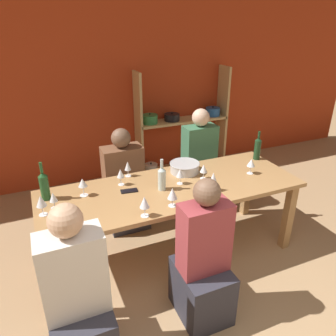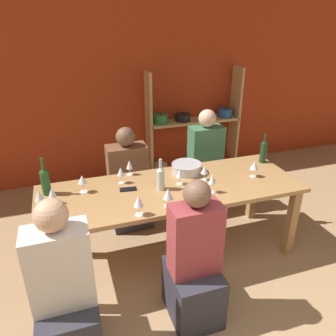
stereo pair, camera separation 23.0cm
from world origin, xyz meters
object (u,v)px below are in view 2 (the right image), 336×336
at_px(dining_table, 171,196).
at_px(wine_glass_empty_d, 52,193).
at_px(mixing_bowl, 187,168).
at_px(person_far_a, 128,189).
at_px(wine_bottle_green, 45,181).
at_px(wine_bottle_amber, 161,178).
at_px(wine_glass_red_b, 204,170).
at_px(wine_glass_empty_a, 82,180).
at_px(person_near_a, 67,303).
at_px(wine_glass_white_c, 254,166).
at_px(wine_glass_empty_c, 139,201).
at_px(wine_glass_white_a, 129,165).
at_px(wine_glass_red_c, 168,194).
at_px(wine_glass_empty_b, 39,196).
at_px(wine_glass_white_b, 121,172).
at_px(wine_glass_red_a, 212,180).
at_px(person_far_b, 204,173).
at_px(wine_bottle_dark, 263,151).
at_px(shelf_unit, 193,135).
at_px(cell_phone, 128,189).
at_px(person_near_b, 194,270).
at_px(wine_glass_red_d, 180,174).

distance_m(dining_table, wine_glass_empty_d, 1.05).
distance_m(mixing_bowl, person_far_a, 0.83).
relative_size(dining_table, mixing_bowl, 7.97).
height_order(wine_bottle_green, wine_bottle_amber, wine_bottle_green).
bearing_deg(wine_glass_red_b, wine_glass_empty_a, 173.67).
xyz_separation_m(wine_glass_red_b, person_near_a, (-1.35, -0.82, -0.42)).
height_order(mixing_bowl, wine_glass_white_c, wine_glass_white_c).
relative_size(wine_glass_red_b, wine_glass_empty_c, 0.86).
height_order(mixing_bowl, wine_glass_white_a, wine_glass_white_a).
distance_m(wine_glass_empty_c, wine_glass_red_c, 0.27).
bearing_deg(wine_glass_empty_b, wine_glass_empty_c, -24.38).
xyz_separation_m(dining_table, wine_glass_white_b, (-0.42, 0.23, 0.21)).
relative_size(wine_glass_red_a, wine_glass_red_c, 1.08).
bearing_deg(person_far_a, wine_glass_empty_c, 83.06).
height_order(wine_glass_white_a, wine_glass_empty_d, wine_glass_white_a).
relative_size(dining_table, wine_glass_empty_c, 13.80).
xyz_separation_m(wine_bottle_green, wine_glass_red_b, (1.43, -0.19, -0.03)).
bearing_deg(person_near_a, wine_glass_empty_b, 99.02).
bearing_deg(wine_bottle_amber, person_far_b, 43.79).
bearing_deg(wine_glass_white_b, wine_glass_red_a, -30.82).
height_order(wine_glass_empty_b, wine_glass_red_c, wine_glass_empty_b).
height_order(wine_bottle_dark, wine_glass_empty_d, wine_bottle_dark).
distance_m(wine_glass_empty_d, person_near_a, 0.92).
distance_m(shelf_unit, person_far_b, 1.13).
relative_size(cell_phone, person_near_a, 0.13).
xyz_separation_m(shelf_unit, person_far_b, (-0.29, -1.09, -0.10)).
distance_m(wine_glass_red_b, person_near_b, 0.99).
bearing_deg(wine_glass_white_b, wine_glass_red_d, -21.17).
xyz_separation_m(wine_glass_white_a, wine_glass_empty_d, (-0.73, -0.34, -0.00)).
bearing_deg(person_near_a, wine_glass_white_c, 21.75).
height_order(dining_table, mixing_bowl, mixing_bowl).
bearing_deg(wine_glass_red_b, person_near_b, -118.14).
bearing_deg(wine_glass_red_b, wine_bottle_amber, -174.55).
xyz_separation_m(wine_bottle_green, wine_glass_white_a, (0.78, 0.15, -0.03)).
bearing_deg(person_near_a, wine_glass_red_b, 31.14).
xyz_separation_m(wine_glass_red_d, wine_glass_white_c, (0.74, -0.08, 0.01)).
bearing_deg(wine_glass_empty_b, wine_glass_red_d, 2.58).
bearing_deg(wine_glass_red_c, dining_table, 66.26).
distance_m(wine_bottle_dark, wine_glass_red_d, 1.04).
relative_size(wine_glass_red_b, wine_glass_empty_d, 1.03).
bearing_deg(wine_glass_red_d, mixing_bowl, 54.46).
xyz_separation_m(wine_glass_empty_a, wine_glass_white_b, (0.36, 0.07, -0.01)).
xyz_separation_m(wine_bottle_green, wine_glass_red_c, (0.95, -0.53, -0.02)).
xyz_separation_m(wine_bottle_dark, person_near_b, (-1.19, -0.98, -0.45)).
height_order(wine_glass_red_c, wine_glass_red_d, wine_glass_red_c).
xyz_separation_m(wine_bottle_amber, wine_glass_empty_b, (-1.02, -0.02, 0.01)).
bearing_deg(wine_glass_red_c, cell_phone, 124.20).
relative_size(wine_glass_red_b, wine_glass_white_c, 0.95).
bearing_deg(person_far_b, person_far_a, -0.09).
xyz_separation_m(wine_glass_empty_b, person_far_b, (1.82, 0.78, -0.43)).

